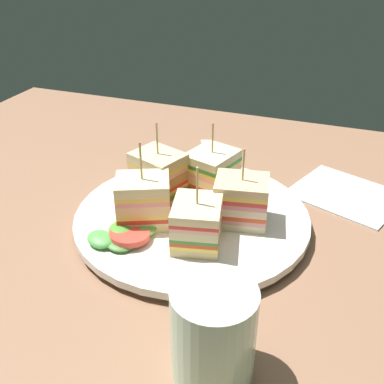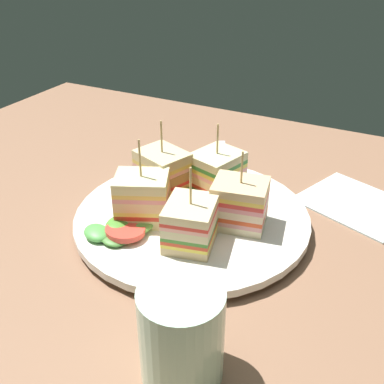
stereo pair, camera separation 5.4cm
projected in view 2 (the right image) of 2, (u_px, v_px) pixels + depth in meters
ground_plane at (192, 231)px, 56.97cm from camera, size 106.14×78.58×1.80cm
plate at (192, 218)px, 55.99cm from camera, size 28.39×28.39×1.70cm
sandwich_wedge_0 at (143, 198)px, 53.23cm from camera, size 7.52×6.87×10.23cm
sandwich_wedge_1 at (191, 223)px, 49.35cm from camera, size 6.30×7.07×9.30cm
sandwich_wedge_2 at (239, 204)px, 52.39cm from camera, size 6.93×6.09×9.32cm
sandwich_wedge_3 at (216, 174)px, 58.50cm from camera, size 6.69×7.33×9.59cm
sandwich_wedge_4 at (163, 174)px, 58.05cm from camera, size 7.40×6.68×10.14cm
chip_pile at (191, 207)px, 55.24cm from camera, size 7.56×6.97×2.15cm
salad_garnish at (119, 230)px, 51.47cm from camera, size 7.69×6.76×1.43cm
spoon at (225, 169)px, 68.65cm from camera, size 8.25×14.01×1.00cm
napkin at (357, 203)px, 60.42cm from camera, size 16.53×15.24×0.50cm
drinking_glass at (182, 340)px, 36.16cm from camera, size 6.79×6.79×8.63cm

